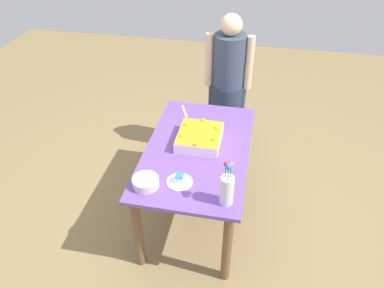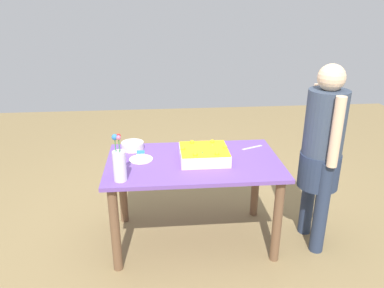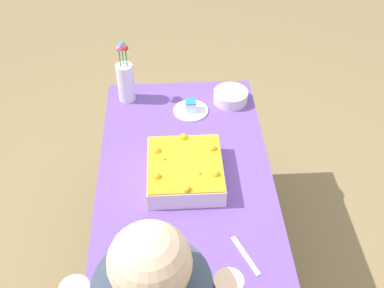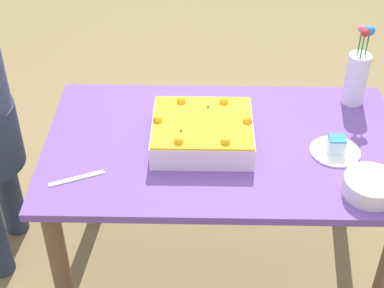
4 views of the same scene
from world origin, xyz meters
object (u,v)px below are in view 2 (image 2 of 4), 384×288
object	(u,v)px
cake_knife	(252,147)
flower_vase	(119,164)
fruit_bowl	(133,146)
person_standing	(322,147)
serving_plate_with_slice	(141,158)
sheet_cake	(204,154)

from	to	relation	value
cake_knife	flower_vase	world-z (taller)	flower_vase
fruit_bowl	person_standing	xyz separation A→B (m)	(-1.47, 0.39, 0.09)
cake_knife	fruit_bowl	world-z (taller)	fruit_bowl
serving_plate_with_slice	fruit_bowl	world-z (taller)	serving_plate_with_slice
person_standing	fruit_bowl	bearing A→B (deg)	-14.88
sheet_cake	flower_vase	world-z (taller)	flower_vase
sheet_cake	cake_knife	bearing A→B (deg)	-153.63
serving_plate_with_slice	sheet_cake	bearing A→B (deg)	174.17
sheet_cake	flower_vase	xyz separation A→B (m)	(0.62, 0.29, 0.07)
serving_plate_with_slice	flower_vase	world-z (taller)	flower_vase
fruit_bowl	serving_plate_with_slice	bearing A→B (deg)	109.17
serving_plate_with_slice	fruit_bowl	size ratio (longest dim) A/B	0.99
flower_vase	fruit_bowl	world-z (taller)	flower_vase
fruit_bowl	person_standing	size ratio (longest dim) A/B	0.13
fruit_bowl	sheet_cake	bearing A→B (deg)	154.40
serving_plate_with_slice	cake_knife	distance (m)	0.95
cake_knife	person_standing	world-z (taller)	person_standing
flower_vase	fruit_bowl	xyz separation A→B (m)	(-0.05, -0.57, -0.09)
serving_plate_with_slice	flower_vase	distance (m)	0.38
sheet_cake	fruit_bowl	size ratio (longest dim) A/B	2.00
serving_plate_with_slice	flower_vase	size ratio (longest dim) A/B	0.54
serving_plate_with_slice	cake_knife	world-z (taller)	serving_plate_with_slice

